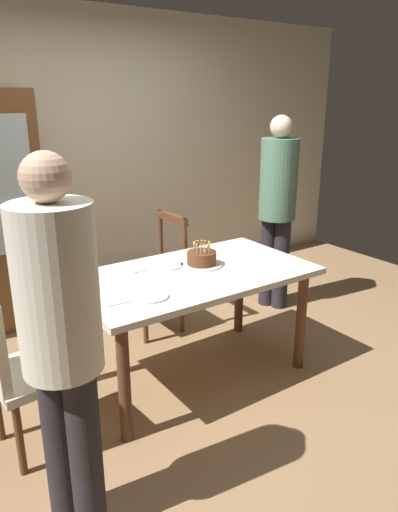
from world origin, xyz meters
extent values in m
plane|color=#93704C|center=(0.00, 0.00, 0.00)|extent=(6.40, 6.40, 0.00)
cube|color=beige|center=(0.00, 1.85, 1.30)|extent=(6.40, 0.10, 2.60)
cube|color=silver|center=(0.00, 0.00, 0.74)|extent=(1.55, 0.88, 0.04)
cylinder|color=#56331E|center=(-0.68, -0.34, 0.36)|extent=(0.07, 0.07, 0.72)
cylinder|color=#56331E|center=(0.68, -0.34, 0.36)|extent=(0.07, 0.07, 0.72)
cylinder|color=#56331E|center=(-0.68, 0.34, 0.36)|extent=(0.07, 0.07, 0.72)
cylinder|color=#56331E|center=(0.68, 0.34, 0.36)|extent=(0.07, 0.07, 0.72)
cylinder|color=silver|center=(0.12, 0.07, 0.77)|extent=(0.28, 0.28, 0.01)
cylinder|color=#563019|center=(0.12, 0.07, 0.81)|extent=(0.20, 0.20, 0.09)
cylinder|color=#F2994C|center=(0.17, 0.07, 0.88)|extent=(0.01, 0.01, 0.05)
sphere|color=#FFC64C|center=(0.17, 0.07, 0.92)|extent=(0.01, 0.01, 0.01)
cylinder|color=#D872CC|center=(0.17, 0.10, 0.88)|extent=(0.01, 0.01, 0.05)
sphere|color=#FFC64C|center=(0.17, 0.10, 0.92)|extent=(0.01, 0.01, 0.01)
cylinder|color=#F2994C|center=(0.15, 0.11, 0.88)|extent=(0.01, 0.01, 0.05)
sphere|color=#FFC64C|center=(0.15, 0.11, 0.92)|extent=(0.01, 0.01, 0.01)
cylinder|color=#E54C4C|center=(0.13, 0.12, 0.88)|extent=(0.01, 0.01, 0.05)
sphere|color=#FFC64C|center=(0.13, 0.12, 0.92)|extent=(0.01, 0.01, 0.01)
cylinder|color=#F2994C|center=(0.10, 0.12, 0.88)|extent=(0.01, 0.01, 0.05)
sphere|color=#FFC64C|center=(0.10, 0.12, 0.92)|extent=(0.01, 0.01, 0.01)
cylinder|color=#E54C4C|center=(0.08, 0.11, 0.88)|extent=(0.01, 0.01, 0.05)
sphere|color=#FFC64C|center=(0.08, 0.11, 0.92)|extent=(0.01, 0.01, 0.01)
cylinder|color=#4C7FE5|center=(0.07, 0.08, 0.88)|extent=(0.01, 0.01, 0.05)
sphere|color=#FFC64C|center=(0.07, 0.08, 0.92)|extent=(0.01, 0.01, 0.01)
cylinder|color=#66CC72|center=(0.07, 0.05, 0.88)|extent=(0.01, 0.01, 0.05)
sphere|color=#FFC64C|center=(0.07, 0.05, 0.92)|extent=(0.01, 0.01, 0.01)
cylinder|color=#66CC72|center=(0.08, 0.03, 0.88)|extent=(0.01, 0.01, 0.05)
sphere|color=#FFC64C|center=(0.08, 0.03, 0.92)|extent=(0.01, 0.01, 0.01)
cylinder|color=yellow|center=(0.11, 0.02, 0.88)|extent=(0.01, 0.01, 0.05)
sphere|color=#FFC64C|center=(0.11, 0.02, 0.92)|extent=(0.01, 0.01, 0.01)
cylinder|color=#4C7FE5|center=(0.13, 0.02, 0.88)|extent=(0.01, 0.01, 0.05)
sphere|color=#FFC64C|center=(0.13, 0.02, 0.92)|extent=(0.01, 0.01, 0.01)
cylinder|color=#66CC72|center=(0.15, 0.03, 0.88)|extent=(0.01, 0.01, 0.05)
sphere|color=#FFC64C|center=(0.15, 0.03, 0.92)|extent=(0.01, 0.01, 0.01)
cylinder|color=#D872CC|center=(0.17, 0.05, 0.88)|extent=(0.01, 0.01, 0.05)
sphere|color=#FFC64C|center=(0.17, 0.05, 0.92)|extent=(0.01, 0.01, 0.01)
cylinder|color=silver|center=(-0.43, -0.20, 0.77)|extent=(0.22, 0.22, 0.01)
cylinder|color=silver|center=(-0.08, 0.20, 0.77)|extent=(0.22, 0.22, 0.01)
cube|color=silver|center=(-0.59, -0.20, 0.76)|extent=(0.18, 0.03, 0.01)
cube|color=silver|center=(-0.24, 0.21, 0.76)|extent=(0.18, 0.04, 0.01)
cube|color=#56331E|center=(0.11, 0.76, 0.45)|extent=(0.45, 0.45, 0.05)
cylinder|color=#56331E|center=(-0.06, 0.92, 0.21)|extent=(0.04, 0.04, 0.42)
cylinder|color=#56331E|center=(-0.05, 0.58, 0.21)|extent=(0.04, 0.04, 0.42)
cylinder|color=#56331E|center=(0.28, 0.93, 0.21)|extent=(0.04, 0.04, 0.42)
cylinder|color=#56331E|center=(0.29, 0.59, 0.21)|extent=(0.04, 0.04, 0.42)
cylinder|color=#56331E|center=(0.31, 0.94, 0.70)|extent=(0.04, 0.04, 0.50)
cylinder|color=#56331E|center=(0.32, 0.58, 0.70)|extent=(0.04, 0.04, 0.50)
cube|color=#56331E|center=(0.31, 0.76, 0.92)|extent=(0.05, 0.40, 0.06)
cube|color=beige|center=(-1.08, -0.09, 0.45)|extent=(0.48, 0.48, 0.05)
cylinder|color=#56331E|center=(-0.89, -0.25, 0.21)|extent=(0.04, 0.04, 0.42)
cylinder|color=#56331E|center=(-0.92, 0.09, 0.21)|extent=(0.04, 0.04, 0.42)
cylinder|color=#56331E|center=(-1.23, -0.28, 0.21)|extent=(0.04, 0.04, 0.42)
cylinder|color=#262328|center=(-1.07, -0.78, 0.40)|extent=(0.14, 0.14, 0.81)
cylinder|color=#262328|center=(-1.14, -0.67, 0.40)|extent=(0.14, 0.14, 0.81)
cylinder|color=silver|center=(-1.11, -0.73, 1.14)|extent=(0.32, 0.32, 0.67)
sphere|color=#D8AD8C|center=(-1.11, -0.73, 1.57)|extent=(0.18, 0.18, 0.18)
cylinder|color=#262328|center=(1.24, 0.62, 0.41)|extent=(0.14, 0.14, 0.82)
cylinder|color=#262328|center=(1.29, 0.50, 0.41)|extent=(0.14, 0.14, 0.82)
cylinder|color=#4C7259|center=(1.26, 0.56, 1.17)|extent=(0.32, 0.32, 0.69)
sphere|color=beige|center=(1.26, 0.56, 1.60)|extent=(0.19, 0.19, 0.19)
camera|label=1|loc=(-1.62, -2.42, 1.84)|focal=33.70mm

